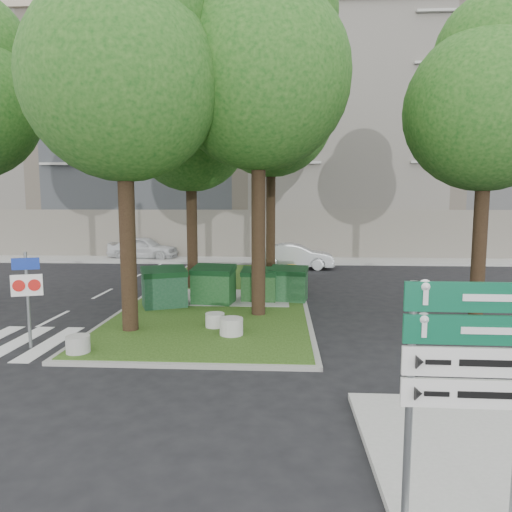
# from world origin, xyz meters

# --- Properties ---
(ground) EXTENTS (120.00, 120.00, 0.00)m
(ground) POSITION_xyz_m (0.00, 0.00, 0.00)
(ground) COLOR black
(ground) RESTS_ON ground
(median_island) EXTENTS (6.00, 16.00, 0.12)m
(median_island) POSITION_xyz_m (0.50, 8.00, 0.06)
(median_island) COLOR #224112
(median_island) RESTS_ON ground
(median_kerb) EXTENTS (6.30, 16.30, 0.10)m
(median_kerb) POSITION_xyz_m (0.50, 8.00, 0.05)
(median_kerb) COLOR gray
(median_kerb) RESTS_ON ground
(building_sidewalk) EXTENTS (42.00, 3.00, 0.12)m
(building_sidewalk) POSITION_xyz_m (0.00, 18.50, 0.06)
(building_sidewalk) COLOR #999993
(building_sidewalk) RESTS_ON ground
(zebra_crossing) EXTENTS (5.00, 3.00, 0.01)m
(zebra_crossing) POSITION_xyz_m (-3.75, 1.50, 0.01)
(zebra_crossing) COLOR silver
(zebra_crossing) RESTS_ON ground
(apartment_building) EXTENTS (41.00, 12.00, 16.00)m
(apartment_building) POSITION_xyz_m (0.00, 26.00, 8.00)
(apartment_building) COLOR tan
(apartment_building) RESTS_ON ground
(tree_median_near_left) EXTENTS (5.20, 5.20, 10.53)m
(tree_median_near_left) POSITION_xyz_m (-1.41, 2.56, 7.32)
(tree_median_near_left) COLOR black
(tree_median_near_left) RESTS_ON ground
(tree_median_near_right) EXTENTS (5.60, 5.60, 11.46)m
(tree_median_near_right) POSITION_xyz_m (2.09, 4.56, 7.99)
(tree_median_near_right) COLOR black
(tree_median_near_right) RESTS_ON ground
(tree_median_mid) EXTENTS (4.80, 4.80, 9.99)m
(tree_median_mid) POSITION_xyz_m (-0.91, 9.06, 6.98)
(tree_median_mid) COLOR black
(tree_median_mid) RESTS_ON ground
(tree_median_far) EXTENTS (5.80, 5.80, 11.93)m
(tree_median_far) POSITION_xyz_m (2.29, 12.06, 8.32)
(tree_median_far) COLOR black
(tree_median_far) RESTS_ON ground
(tree_street_right) EXTENTS (5.00, 5.00, 10.06)m
(tree_street_right) POSITION_xyz_m (9.09, 5.06, 6.98)
(tree_street_right) COLOR black
(tree_street_right) RESTS_ON ground
(dumpster_a) EXTENTS (1.76, 1.53, 1.37)m
(dumpster_a) POSITION_xyz_m (-1.28, 5.40, 0.78)
(dumpster_a) COLOR #0E341B
(dumpster_a) RESTS_ON median_island
(dumpster_b) EXTENTS (1.59, 1.23, 1.35)m
(dumpster_b) POSITION_xyz_m (0.32, 6.05, 0.77)
(dumpster_b) COLOR #123E17
(dumpster_b) RESTS_ON median_island
(dumpster_c) EXTENTS (1.34, 0.98, 1.19)m
(dumpster_c) POSITION_xyz_m (1.92, 6.58, 0.69)
(dumpster_c) COLOR #103810
(dumpster_c) RESTS_ON median_island
(dumpster_d) EXTENTS (1.48, 1.15, 1.25)m
(dumpster_d) POSITION_xyz_m (3.00, 6.65, 0.72)
(dumpster_d) COLOR #14411C
(dumpster_d) RESTS_ON median_island
(bollard_left) EXTENTS (0.56, 0.56, 0.40)m
(bollard_left) POSITION_xyz_m (-2.10, 0.50, 0.32)
(bollard_left) COLOR #9C9C97
(bollard_left) RESTS_ON median_island
(bollard_right) EXTENTS (0.64, 0.64, 0.45)m
(bollard_right) POSITION_xyz_m (1.39, 2.17, 0.35)
(bollard_right) COLOR #A7A6A1
(bollard_right) RESTS_ON median_island
(bollard_mid) EXTENTS (0.55, 0.55, 0.39)m
(bollard_mid) POSITION_xyz_m (0.83, 2.92, 0.32)
(bollard_mid) COLOR #ADADA7
(bollard_mid) RESTS_ON median_island
(litter_bin) EXTENTS (0.41, 0.41, 0.72)m
(litter_bin) POSITION_xyz_m (3.20, 10.93, 0.48)
(litter_bin) COLOR gold
(litter_bin) RESTS_ON median_island
(traffic_sign_pole) EXTENTS (0.71, 0.27, 2.46)m
(traffic_sign_pole) POSITION_xyz_m (-3.62, 1.11, 1.58)
(traffic_sign_pole) COLOR slate
(traffic_sign_pole) RESTS_ON ground
(directional_sign) EXTENTS (1.37, 0.10, 2.74)m
(directional_sign) POSITION_xyz_m (4.70, -5.00, 1.94)
(directional_sign) COLOR slate
(directional_sign) RESTS_ON sidewalk_corner
(car_white) EXTENTS (4.60, 2.19, 1.52)m
(car_white) POSITION_xyz_m (-6.23, 19.09, 0.76)
(car_white) COLOR silver
(car_white) RESTS_ON ground
(car_silver) EXTENTS (4.30, 1.68, 1.40)m
(car_silver) POSITION_xyz_m (3.50, 15.50, 0.70)
(car_silver) COLOR #A8ADB1
(car_silver) RESTS_ON ground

